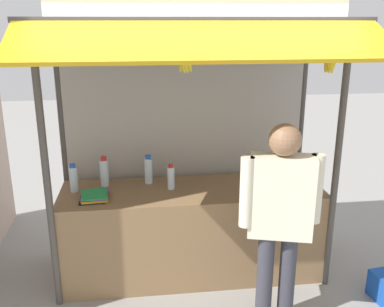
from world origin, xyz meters
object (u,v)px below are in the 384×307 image
at_px(water_bottle_rear_center, 104,172).
at_px(magazine_stack_front_left, 94,196).
at_px(water_bottle_front_right, 148,170).
at_px(water_bottle_mid_left, 171,177).
at_px(water_bottle_far_right, 74,179).
at_px(banana_bunch_leftmost, 330,62).
at_px(magazine_stack_back_right, 298,190).
at_px(banana_bunch_inner_left, 186,61).
at_px(vendor_person, 280,210).

height_order(water_bottle_rear_center, magazine_stack_front_left, water_bottle_rear_center).
height_order(water_bottle_front_right, water_bottle_mid_left, water_bottle_front_right).
relative_size(water_bottle_far_right, banana_bunch_leftmost, 0.91).
height_order(magazine_stack_front_left, magazine_stack_back_right, magazine_stack_back_right).
bearing_deg(water_bottle_rear_center, banana_bunch_inner_left, -43.24).
xyz_separation_m(water_bottle_front_right, magazine_stack_front_left, (-0.49, -0.33, -0.11)).
xyz_separation_m(water_bottle_mid_left, water_bottle_far_right, (-0.89, 0.05, 0.01)).
bearing_deg(magazine_stack_front_left, water_bottle_far_right, 134.41).
distance_m(water_bottle_rear_center, water_bottle_mid_left, 0.64).
bearing_deg(magazine_stack_front_left, vendor_person, -26.93).
relative_size(water_bottle_mid_left, banana_bunch_leftmost, 0.83).
bearing_deg(water_bottle_rear_center, banana_bunch_leftmost, -19.87).
height_order(water_bottle_rear_center, banana_bunch_leftmost, banana_bunch_leftmost).
bearing_deg(magazine_stack_front_left, water_bottle_mid_left, 12.26).
distance_m(magazine_stack_back_right, banana_bunch_leftmost, 1.18).
bearing_deg(vendor_person, water_bottle_mid_left, -33.90).
height_order(water_bottle_far_right, magazine_stack_front_left, water_bottle_far_right).
height_order(water_bottle_rear_center, water_bottle_mid_left, water_bottle_rear_center).
relative_size(water_bottle_far_right, magazine_stack_front_left, 0.91).
height_order(water_bottle_front_right, vendor_person, vendor_person).
xyz_separation_m(magazine_stack_front_left, vendor_person, (1.45, -0.74, 0.12)).
bearing_deg(magazine_stack_back_right, water_bottle_rear_center, 165.45).
bearing_deg(magazine_stack_back_right, banana_bunch_leftmost, -65.35).
bearing_deg(water_bottle_mid_left, magazine_stack_front_left, -167.74).
distance_m(water_bottle_mid_left, magazine_stack_back_right, 1.16).
relative_size(magazine_stack_front_left, banana_bunch_inner_left, 1.07).
xyz_separation_m(magazine_stack_back_right, vendor_person, (-0.36, -0.60, 0.10)).
bearing_deg(banana_bunch_inner_left, magazine_stack_back_right, 11.53).
height_order(banana_bunch_leftmost, vendor_person, banana_bunch_leftmost).
bearing_deg(water_bottle_far_right, vendor_person, -29.66).
bearing_deg(water_bottle_rear_center, water_bottle_front_right, 2.73).
distance_m(magazine_stack_front_left, vendor_person, 1.64).
bearing_deg(vendor_person, water_bottle_far_right, -14.06).
relative_size(water_bottle_front_right, banana_bunch_leftmost, 0.96).
bearing_deg(water_bottle_far_right, water_bottle_mid_left, -3.29).
relative_size(banana_bunch_inner_left, vendor_person, 0.16).
bearing_deg(magazine_stack_front_left, water_bottle_rear_center, 76.90).
relative_size(water_bottle_rear_center, water_bottle_far_right, 1.09).
relative_size(magazine_stack_front_left, banana_bunch_leftmost, 1.00).
relative_size(water_bottle_far_right, magazine_stack_back_right, 0.83).
bearing_deg(water_bottle_front_right, magazine_stack_back_right, -19.62).
xyz_separation_m(water_bottle_mid_left, banana_bunch_leftmost, (1.22, -0.51, 1.09)).
height_order(water_bottle_far_right, banana_bunch_inner_left, banana_bunch_inner_left).
distance_m(water_bottle_far_right, banana_bunch_leftmost, 2.44).
distance_m(water_bottle_mid_left, banana_bunch_leftmost, 1.71).
height_order(water_bottle_mid_left, water_bottle_far_right, water_bottle_far_right).
bearing_deg(water_bottle_front_right, vendor_person, -48.04).
relative_size(banana_bunch_leftmost, vendor_person, 0.17).
bearing_deg(magazine_stack_front_left, magazine_stack_back_right, -4.44).
bearing_deg(magazine_stack_back_right, water_bottle_far_right, 170.34).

